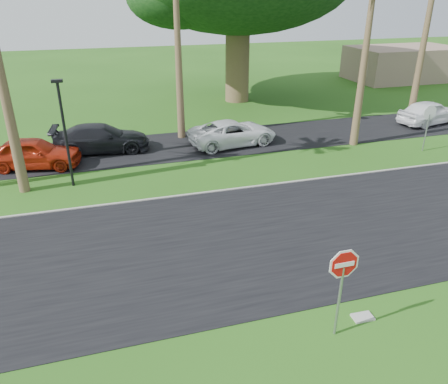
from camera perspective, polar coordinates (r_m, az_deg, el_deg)
The scene contains 13 objects.
ground at distance 13.80m, azimuth 6.20°, elevation -10.13°, with size 120.00×120.00×0.00m, color #224F13.
road at distance 15.36m, azimuth 3.39°, elevation -6.02°, with size 120.00×8.00×0.02m, color black.
parking_strip at distance 24.61m, azimuth -4.84°, elevation 6.15°, with size 120.00×5.00×0.02m, color black.
curb at distance 18.76m, azimuth -0.74°, elevation 0.14°, with size 120.00×0.12×0.06m, color gray.
stop_sign_near at distance 10.83m, azimuth 15.21°, elevation -10.49°, with size 1.05×0.07×2.62m.
stop_sign_far at distance 25.48m, azimuth 25.18°, elevation 8.68°, with size 1.05×0.07×2.62m.
streetlight_right at distance 19.62m, azimuth -20.13°, elevation 7.90°, with size 0.45×0.25×4.64m.
building_far at distance 46.68m, azimuth 22.38°, elevation 15.28°, with size 10.00×6.00×3.00m, color gray.
car_red at distance 22.98m, azimuth -23.66°, elevation 4.66°, with size 1.76×4.39×1.49m, color #A6220D.
car_dark at distance 24.20m, azimuth -15.73°, elevation 6.75°, with size 2.04×5.01×1.45m, color black.
car_minivan at distance 24.36m, azimuth 1.17°, elevation 7.69°, with size 2.26×4.90×1.36m, color white.
car_pickup at distance 31.27m, azimuth 25.23°, elevation 9.37°, with size 1.77×4.41×1.50m, color white.
utility_slab at distance 12.55m, azimuth 17.65°, elevation -15.31°, with size 0.55×0.35×0.06m, color #A3A29B.
Camera 1 is at (-4.58, -10.35, 7.90)m, focal length 35.00 mm.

